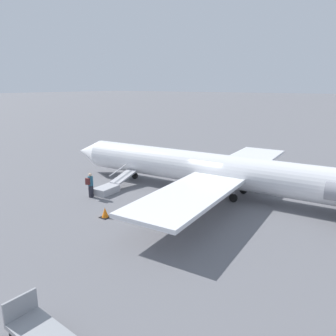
# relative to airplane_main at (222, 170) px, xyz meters

# --- Properties ---
(ground_plane) EXTENTS (600.00, 600.00, 0.00)m
(ground_plane) POSITION_rel_airplane_main_xyz_m (0.82, 0.06, -1.78)
(ground_plane) COLOR slate
(airplane_main) EXTENTS (26.66, 20.22, 5.95)m
(airplane_main) POSITION_rel_airplane_main_xyz_m (0.00, 0.00, 0.00)
(airplane_main) COLOR white
(airplane_main) RESTS_ON ground
(boarding_stairs) EXTENTS (1.31, 4.08, 1.55)m
(boarding_stairs) POSITION_rel_airplane_main_xyz_m (6.89, 4.18, -1.42)
(boarding_stairs) COLOR #B2B2B7
(boarding_stairs) RESTS_ON ground
(passenger) EXTENTS (0.36, 0.55, 1.74)m
(passenger) POSITION_rel_airplane_main_xyz_m (7.09, 5.82, -0.77)
(passenger) COLOR #23232D
(passenger) RESTS_ON ground
(luggage_cart) EXTENTS (2.25, 1.21, 1.22)m
(luggage_cart) POSITION_rel_airplane_main_xyz_m (-1.81, 15.76, -1.32)
(luggage_cart) COLOR gray
(luggage_cart) RESTS_ON ground
(traffic_cone_near_stairs) EXTENTS (0.56, 0.56, 0.61)m
(traffic_cone_near_stairs) POSITION_rel_airplane_main_xyz_m (3.67, 7.76, -1.49)
(traffic_cone_near_stairs) COLOR black
(traffic_cone_near_stairs) RESTS_ON ground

